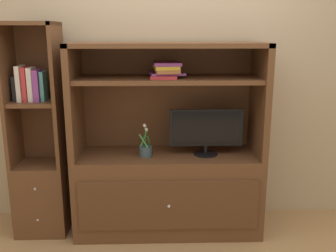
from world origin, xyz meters
TOP-DOWN VIEW (x-y plane):
  - painted_rear_wall at (0.00, 0.75)m, footprint 6.00×0.10m
  - media_console at (0.00, 0.41)m, footprint 1.53×0.56m
  - tv_monitor at (0.31, 0.37)m, footprint 0.59×0.20m
  - potted_plant at (-0.18, 0.34)m, footprint 0.11×0.10m
  - magazine_stack at (-0.01, 0.40)m, footprint 0.30×0.37m
  - bookshelf_tall at (-1.05, 0.41)m, footprint 0.42×0.38m
  - upright_book_row at (-1.08, 0.40)m, footprint 0.24×0.17m

SIDE VIEW (x-z plane):
  - media_console at x=0.00m, z-range -0.28..1.30m
  - bookshelf_tall at x=-1.05m, z-range -0.28..1.45m
  - potted_plant at x=-0.18m, z-range 0.59..0.86m
  - tv_monitor at x=0.31m, z-range 0.69..1.07m
  - upright_book_row at x=-1.08m, z-range 1.11..1.39m
  - magazine_stack at x=-0.01m, z-range 1.30..1.42m
  - painted_rear_wall at x=0.00m, z-range 0.00..2.80m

